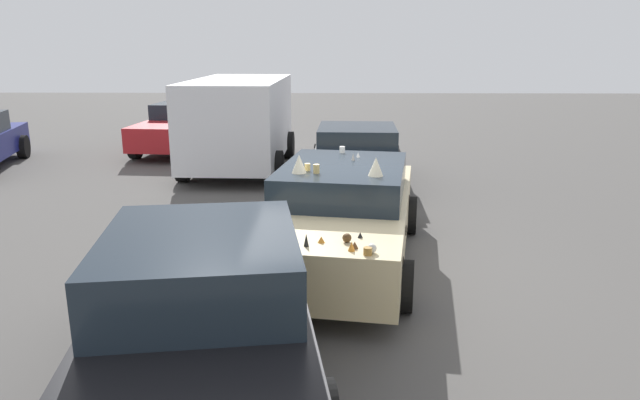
{
  "coord_description": "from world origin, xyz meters",
  "views": [
    {
      "loc": [
        -7.73,
        0.16,
        2.98
      ],
      "look_at": [
        0.0,
        0.3,
        0.9
      ],
      "focal_mm": 32.33,
      "sensor_mm": 36.0,
      "label": 1
    }
  ],
  "objects_px": {
    "parked_sedan_far_right": "(357,154)",
    "parked_sedan_far_left": "(183,127)",
    "art_car_decorated": "(342,213)",
    "parked_van_near_right": "(240,119)",
    "parked_sedan_row_back_far": "(205,306)"
  },
  "relations": [
    {
      "from": "art_car_decorated",
      "to": "parked_sedan_far_left",
      "type": "relative_size",
      "value": 1.11
    },
    {
      "from": "art_car_decorated",
      "to": "parked_sedan_far_left",
      "type": "distance_m",
      "value": 9.94
    },
    {
      "from": "art_car_decorated",
      "to": "parked_sedan_row_back_far",
      "type": "bearing_deg",
      "value": -13.67
    },
    {
      "from": "parked_sedan_far_right",
      "to": "parked_sedan_far_left",
      "type": "relative_size",
      "value": 0.94
    },
    {
      "from": "art_car_decorated",
      "to": "parked_sedan_row_back_far",
      "type": "distance_m",
      "value": 3.33
    },
    {
      "from": "parked_sedan_row_back_far",
      "to": "parked_sedan_far_left",
      "type": "xyz_separation_m",
      "value": [
        11.96,
        3.18,
        -0.04
      ]
    },
    {
      "from": "art_car_decorated",
      "to": "parked_sedan_far_right",
      "type": "xyz_separation_m",
      "value": [
        4.71,
        -0.42,
        -0.03
      ]
    },
    {
      "from": "parked_sedan_row_back_far",
      "to": "art_car_decorated",
      "type": "bearing_deg",
      "value": -30.98
    },
    {
      "from": "parked_sedan_far_right",
      "to": "art_car_decorated",
      "type": "bearing_deg",
      "value": 177.17
    },
    {
      "from": "art_car_decorated",
      "to": "parked_van_near_right",
      "type": "relative_size",
      "value": 1.0
    },
    {
      "from": "parked_sedan_row_back_far",
      "to": "parked_sedan_far_left",
      "type": "relative_size",
      "value": 0.95
    },
    {
      "from": "parked_van_near_right",
      "to": "parked_sedan_far_right",
      "type": "height_order",
      "value": "parked_van_near_right"
    },
    {
      "from": "art_car_decorated",
      "to": "parked_van_near_right",
      "type": "bearing_deg",
      "value": -150.49
    },
    {
      "from": "parked_sedan_far_right",
      "to": "parked_sedan_far_left",
      "type": "distance_m",
      "value": 6.42
    },
    {
      "from": "parked_sedan_row_back_far",
      "to": "parked_van_near_right",
      "type": "bearing_deg",
      "value": -1.72
    }
  ]
}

